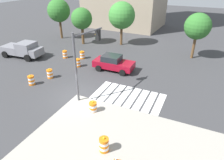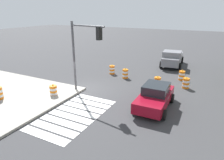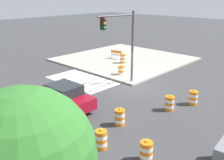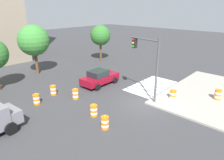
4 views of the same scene
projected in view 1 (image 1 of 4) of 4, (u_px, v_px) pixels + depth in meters
name	position (u px, v px, depth m)	size (l,w,h in m)	color
ground_plane	(77.00, 96.00, 17.04)	(120.00, 120.00, 0.00)	#38383A
crosswalk_stripes	(128.00, 96.00, 17.00)	(5.85, 3.20, 0.02)	silver
sports_car	(113.00, 63.00, 21.36)	(4.34, 2.21, 1.63)	maroon
pickup_truck	(23.00, 50.00, 24.64)	(5.30, 2.70, 1.92)	slate
traffic_barrel_near_corner	(82.00, 55.00, 24.42)	(0.56, 0.56, 1.02)	orange
traffic_barrel_crosswalk_end	(78.00, 63.00, 22.28)	(0.56, 0.56, 1.02)	orange
traffic_barrel_median_near	(31.00, 80.00, 18.64)	(0.56, 0.56, 1.02)	orange
traffic_barrel_median_far	(93.00, 108.00, 14.82)	(0.56, 0.56, 1.02)	orange
traffic_barrel_far_curb	(50.00, 74.00, 19.85)	(0.56, 0.56, 1.02)	orange
traffic_barrel_lane_center	(65.00, 54.00, 24.65)	(0.56, 0.56, 1.02)	orange
traffic_barrel_on_sidewalk	(104.00, 145.00, 11.41)	(0.56, 0.56, 1.02)	orange
traffic_light_pole	(85.00, 52.00, 15.33)	(0.79, 3.25, 5.50)	#4C4C51
street_tree_streetside_near	(122.00, 16.00, 27.52)	(3.67, 3.67, 5.99)	brown
street_tree_streetside_mid	(198.00, 26.00, 23.00)	(3.02, 3.02, 5.39)	brown
street_tree_streetside_far	(59.00, 11.00, 30.44)	(3.41, 3.41, 5.99)	brown
street_tree_corner_lot	(82.00, 19.00, 28.15)	(2.97, 2.97, 5.14)	brown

